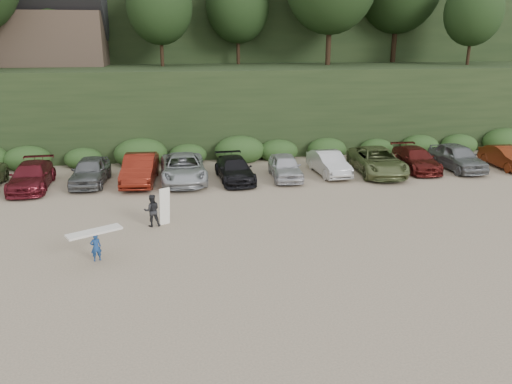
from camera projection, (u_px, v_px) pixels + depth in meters
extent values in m
plane|color=tan|center=(251.00, 244.00, 20.45)|extent=(120.00, 120.00, 0.00)
cube|color=black|center=(211.00, 104.00, 40.31)|extent=(80.00, 14.00, 6.00)
cube|color=black|center=(198.00, 38.00, 55.80)|extent=(90.00, 30.00, 16.00)
cube|color=#2B491E|center=(212.00, 153.00, 33.86)|extent=(46.20, 2.00, 1.20)
cube|color=brown|center=(54.00, 39.00, 38.91)|extent=(8.00, 6.00, 4.00)
imported|color=maroon|center=(31.00, 176.00, 27.81)|extent=(2.21, 5.00, 1.43)
imported|color=slate|center=(90.00, 171.00, 28.68)|extent=(2.06, 4.62, 1.54)
imported|color=maroon|center=(140.00, 169.00, 28.89)|extent=(2.07, 5.10, 1.64)
imported|color=#ACB0B3|center=(183.00, 168.00, 29.26)|extent=(2.73, 5.66, 1.55)
imported|color=black|center=(235.00, 169.00, 29.40)|extent=(2.24, 4.79, 1.35)
imported|color=silver|center=(285.00, 167.00, 29.84)|extent=(1.90, 4.31, 1.44)
imported|color=silver|center=(329.00, 163.00, 30.70)|extent=(1.85, 4.43, 1.42)
imported|color=#626E40|center=(377.00, 161.00, 30.91)|extent=(3.00, 5.84, 1.58)
imported|color=#561613|center=(416.00, 159.00, 31.81)|extent=(2.14, 4.87, 1.39)
imported|color=slate|center=(457.00, 157.00, 31.87)|extent=(2.07, 4.84, 1.63)
imported|color=#64240F|center=(507.00, 157.00, 32.21)|extent=(1.51, 4.26, 1.40)
imported|color=navy|center=(96.00, 247.00, 18.80)|extent=(0.47, 0.39, 1.11)
cube|color=white|center=(94.00, 232.00, 18.62)|extent=(2.06, 1.45, 0.08)
imported|color=black|center=(152.00, 210.00, 22.23)|extent=(0.78, 0.65, 1.48)
cube|color=white|center=(164.00, 206.00, 22.34)|extent=(0.55, 0.45, 1.75)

